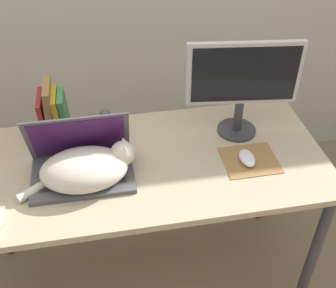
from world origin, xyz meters
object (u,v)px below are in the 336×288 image
at_px(computer_mouse, 247,158).
at_px(webcam, 105,115).
at_px(cat, 87,168).
at_px(external_monitor, 243,82).
at_px(book_row, 54,113).
at_px(laptop, 82,163).

distance_m(computer_mouse, webcam, 0.62).
relative_size(cat, webcam, 5.73).
bearing_deg(external_monitor, book_row, 171.13).
height_order(external_monitor, computer_mouse, external_monitor).
distance_m(cat, computer_mouse, 0.60).
height_order(book_row, webcam, book_row).
bearing_deg(external_monitor, computer_mouse, -95.92).
bearing_deg(computer_mouse, webcam, 146.55).
bearing_deg(webcam, computer_mouse, -33.45).
distance_m(external_monitor, webcam, 0.59).
distance_m(computer_mouse, book_row, 0.79).
bearing_deg(book_row, cat, -68.84).
height_order(cat, book_row, book_row).
bearing_deg(cat, laptop, 113.01).
bearing_deg(laptop, cat, -66.99).
distance_m(cat, book_row, 0.34).
distance_m(cat, webcam, 0.35).
xyz_separation_m(external_monitor, webcam, (-0.54, 0.15, -0.19)).
bearing_deg(external_monitor, cat, -162.57).
height_order(cat, external_monitor, external_monitor).
xyz_separation_m(external_monitor, computer_mouse, (-0.02, -0.19, -0.22)).
xyz_separation_m(external_monitor, book_row, (-0.74, 0.12, -0.13)).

